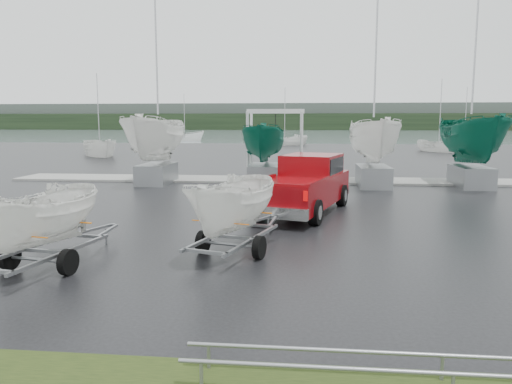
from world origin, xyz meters
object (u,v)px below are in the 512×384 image
at_px(pickup_truck, 306,182).
at_px(trailer_hitched, 233,159).
at_px(trailer_parked, 38,169).
at_px(boat_hoist, 275,135).

relative_size(pickup_truck, trailer_hitched, 1.48).
height_order(pickup_truck, trailer_parked, trailer_parked).
bearing_deg(boat_hoist, pickup_truck, -79.40).
height_order(trailer_hitched, boat_hoist, trailer_hitched).
bearing_deg(pickup_truck, trailer_hitched, -90.00).
bearing_deg(boat_hoist, trailer_hitched, -90.18).
bearing_deg(trailer_hitched, boat_hoist, 105.82).
xyz_separation_m(pickup_truck, boat_hoist, (-1.81, 9.68, 1.55)).
distance_m(trailer_hitched, boat_hoist, 16.17).
relative_size(pickup_truck, trailer_parked, 1.55).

